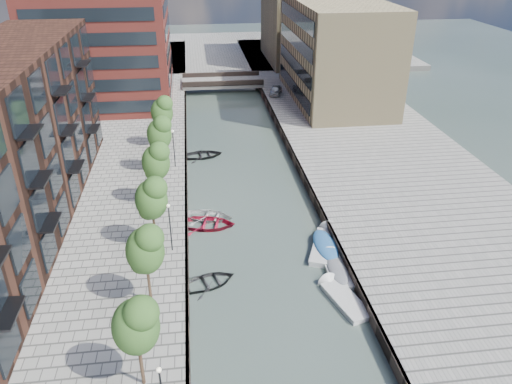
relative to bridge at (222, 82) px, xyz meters
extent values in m
plane|color=#38473F|center=(0.00, -32.00, -1.39)|extent=(300.00, 300.00, 0.00)
cube|color=gray|center=(16.00, -32.00, -0.89)|extent=(20.00, 140.00, 1.00)
cube|color=#332823|center=(-6.10, -32.00, -0.89)|extent=(0.25, 140.00, 1.00)
cube|color=#332823|center=(6.10, -32.00, -0.89)|extent=(0.25, 140.00, 1.00)
cube|color=gray|center=(0.00, 28.00, -0.89)|extent=(80.00, 40.00, 1.00)
cube|color=black|center=(-20.00, -42.00, 6.61)|extent=(8.00, 38.00, 14.00)
cube|color=tan|center=(16.00, -10.00, 6.61)|extent=(12.00, 25.00, 14.00)
cube|color=tan|center=(16.00, 16.00, 7.61)|extent=(12.00, 20.00, 16.00)
cube|color=gray|center=(0.00, 0.00, -0.09)|extent=(13.00, 6.00, 0.60)
cube|color=#332823|center=(0.00, -2.80, 0.51)|extent=(13.00, 0.40, 0.80)
cube|color=#332823|center=(0.00, 2.80, 0.51)|extent=(13.00, 0.40, 0.80)
cylinder|color=#382619|center=(-8.50, -61.00, 1.21)|extent=(0.20, 0.20, 3.20)
ellipsoid|color=#2C5720|center=(-8.50, -61.00, 3.93)|extent=(2.50, 2.50, 3.25)
cylinder|color=#382619|center=(-8.50, -54.00, 1.21)|extent=(0.20, 0.20, 3.20)
ellipsoid|color=#2C5720|center=(-8.50, -54.00, 3.93)|extent=(2.50, 2.50, 3.25)
cylinder|color=#382619|center=(-8.50, -47.00, 1.21)|extent=(0.20, 0.20, 3.20)
ellipsoid|color=#2C5720|center=(-8.50, -47.00, 3.93)|extent=(2.50, 2.50, 3.25)
cylinder|color=#382619|center=(-8.50, -40.00, 1.21)|extent=(0.20, 0.20, 3.20)
ellipsoid|color=#2C5720|center=(-8.50, -40.00, 3.93)|extent=(2.50, 2.50, 3.25)
cylinder|color=#382619|center=(-8.50, -33.00, 1.21)|extent=(0.20, 0.20, 3.20)
ellipsoid|color=#2C5720|center=(-8.50, -33.00, 3.93)|extent=(2.50, 2.50, 3.25)
cylinder|color=#382619|center=(-8.50, -26.00, 1.21)|extent=(0.20, 0.20, 3.20)
ellipsoid|color=#2C5720|center=(-8.50, -26.00, 3.93)|extent=(2.50, 2.50, 3.25)
sphere|color=#FFF2CC|center=(-7.20, -64.00, 3.61)|extent=(0.24, 0.24, 0.24)
cylinder|color=black|center=(-7.20, -48.00, 1.61)|extent=(0.10, 0.10, 4.00)
sphere|color=#FFF2CC|center=(-7.20, -48.00, 3.61)|extent=(0.24, 0.24, 0.24)
cylinder|color=black|center=(-7.20, -32.00, 1.61)|extent=(0.10, 0.10, 4.00)
sphere|color=#FFF2CC|center=(-7.20, -32.00, 3.61)|extent=(0.24, 0.24, 0.24)
imported|color=#232426|center=(-4.50, -51.40, -1.39)|extent=(4.91, 4.16, 0.86)
imported|color=maroon|center=(-4.26, -43.17, -1.39)|extent=(5.53, 4.40, 1.03)
imported|color=#BAB9B7|center=(-4.09, -41.79, -1.39)|extent=(5.14, 4.30, 0.92)
imported|color=black|center=(-4.14, -27.48, -1.39)|extent=(5.01, 3.87, 0.96)
cube|color=silver|center=(4.97, -54.82, -1.34)|extent=(2.75, 4.60, 0.61)
cube|color=silver|center=(4.97, -54.82, -1.01)|extent=(2.85, 4.72, 0.09)
cone|color=silver|center=(4.37, -52.74, -1.30)|extent=(1.77, 1.26, 1.60)
cube|color=beige|center=(5.17, -48.12, -1.33)|extent=(3.66, 5.48, 0.73)
cube|color=beige|center=(5.17, -48.12, -0.94)|extent=(3.78, 5.62, 0.11)
cone|color=beige|center=(6.12, -45.73, -1.28)|extent=(2.14, 1.63, 1.90)
ellipsoid|color=#205696|center=(5.17, -48.12, -0.89)|extent=(3.39, 5.02, 0.63)
cube|color=silver|center=(5.29, -51.39, -1.34)|extent=(1.58, 4.23, 0.60)
cube|color=silver|center=(5.29, -51.39, -1.02)|extent=(1.65, 4.32, 0.09)
cone|color=silver|center=(5.30, -49.28, -1.30)|extent=(1.56, 0.83, 1.56)
ellipsoid|color=slate|center=(5.29, -51.39, -0.98)|extent=(1.49, 3.86, 0.51)
imported|color=#B0B4B5|center=(7.80, -6.93, 0.27)|extent=(2.69, 4.17, 1.32)
camera|label=1|loc=(-4.83, -81.32, 21.81)|focal=35.00mm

